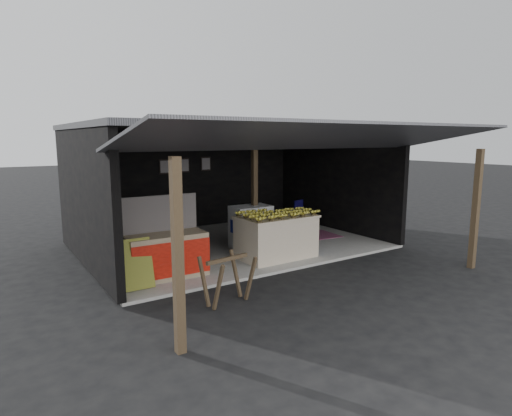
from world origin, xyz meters
TOP-DOWN VIEW (x-y plane):
  - ground at (0.00, 0.00)m, footprint 80.00×80.00m
  - concrete_slab at (0.00, 2.50)m, footprint 7.00×5.00m
  - shophouse at (0.00, 2.82)m, footprint 7.40×7.29m
  - banana_table at (0.20, 0.86)m, footprint 1.73×1.08m
  - banana_pile at (0.20, 0.86)m, footprint 1.60×0.98m
  - white_crate at (0.17, 1.86)m, footprint 0.95×0.67m
  - neighbor_stall at (-2.38, 0.90)m, footprint 1.53×0.72m
  - green_signboard at (-3.08, 0.55)m, footprint 0.61×0.27m
  - sawhorse at (-2.00, -0.82)m, footprint 0.81×0.79m
  - water_barrel at (1.03, 0.92)m, footprint 0.37×0.37m
  - plastic_chair at (2.28, 2.50)m, footprint 0.56×0.56m
  - magenta_rug at (2.21, 2.03)m, footprint 1.58×1.13m
  - picture_frames at (-0.17, 4.89)m, footprint 1.62×0.04m

SIDE VIEW (x-z plane):
  - ground at x=0.00m, z-range 0.00..0.00m
  - concrete_slab at x=0.00m, z-range 0.00..0.06m
  - magenta_rug at x=2.21m, z-range 0.06..0.07m
  - water_barrel at x=1.03m, z-range 0.06..0.61m
  - sawhorse at x=-2.00m, z-range 0.11..0.91m
  - green_signboard at x=-3.08m, z-range 0.07..0.96m
  - neighbor_stall at x=-2.38m, z-range -0.25..1.31m
  - banana_table at x=0.20m, z-range 0.06..1.01m
  - white_crate at x=0.17m, z-range 0.06..1.10m
  - plastic_chair at x=2.28m, z-range 0.14..1.07m
  - banana_pile at x=0.20m, z-range 1.01..1.20m
  - picture_frames at x=-0.17m, z-range 1.70..2.16m
  - shophouse at x=0.00m, z-range 0.59..3.61m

